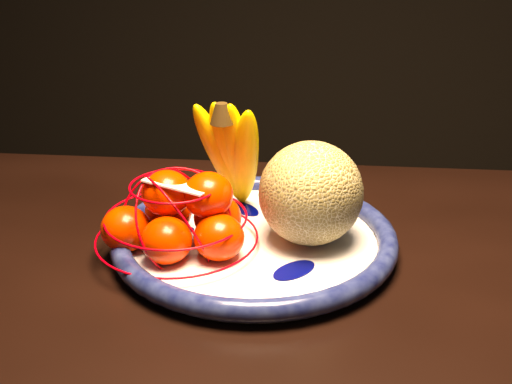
% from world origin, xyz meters
% --- Properties ---
extents(dining_table, '(1.53, 1.00, 0.73)m').
position_xyz_m(dining_table, '(-0.02, 0.06, 0.65)').
color(dining_table, black).
rests_on(dining_table, ground).
extents(fruit_bowl, '(0.34, 0.34, 0.03)m').
position_xyz_m(fruit_bowl, '(0.04, 0.21, 0.74)').
color(fruit_bowl, white).
rests_on(fruit_bowl, dining_table).
extents(cantaloupe, '(0.12, 0.12, 0.12)m').
position_xyz_m(cantaloupe, '(0.11, 0.22, 0.80)').
color(cantaloupe, olive).
rests_on(cantaloupe, fruit_bowl).
extents(banana_bunch, '(0.11, 0.11, 0.16)m').
position_xyz_m(banana_bunch, '(0.00, 0.28, 0.83)').
color(banana_bunch, '#FFC202').
rests_on(banana_bunch, fruit_bowl).
extents(mandarin_bag, '(0.22, 0.22, 0.12)m').
position_xyz_m(mandarin_bag, '(-0.04, 0.18, 0.78)').
color(mandarin_bag, '#FF2A00').
rests_on(mandarin_bag, fruit_bowl).
extents(price_tag, '(0.08, 0.04, 0.01)m').
position_xyz_m(price_tag, '(-0.04, 0.16, 0.82)').
color(price_tag, white).
rests_on(price_tag, mandarin_bag).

